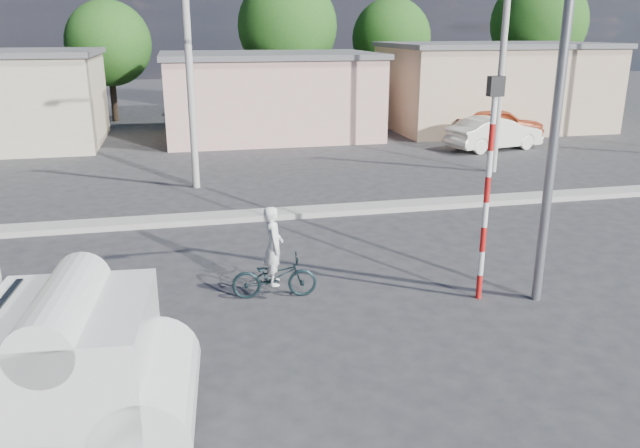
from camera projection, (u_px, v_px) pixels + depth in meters
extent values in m
plane|color=#2A2A2C|center=(343.00, 351.00, 10.46)|extent=(120.00, 120.00, 0.00)
cube|color=#99968E|center=(272.00, 214.00, 17.88)|extent=(40.00, 0.80, 0.16)
cylinder|color=black|center=(89.00, 384.00, 8.48)|extent=(1.14, 0.41, 1.11)
cylinder|color=red|center=(89.00, 384.00, 8.48)|extent=(0.57, 0.41, 0.55)
cube|color=silver|center=(71.00, 368.00, 7.24)|extent=(1.98, 2.21, 1.57)
cylinder|color=silver|center=(151.00, 396.00, 7.49)|extent=(1.27, 2.16, 1.11)
cylinder|color=silver|center=(64.00, 313.00, 7.02)|extent=(0.87, 2.13, 0.71)
cube|color=silver|center=(187.00, 422.00, 7.67)|extent=(0.31, 2.18, 0.28)
cube|color=black|center=(1.00, 337.00, 7.00)|extent=(0.22, 1.72, 0.71)
imported|color=black|center=(274.00, 276.00, 12.45)|extent=(1.74, 0.76, 0.89)
imported|color=white|center=(274.00, 260.00, 12.34)|extent=(0.44, 0.62, 1.59)
imported|color=white|center=(495.00, 133.00, 27.58)|extent=(4.62, 2.49, 1.44)
imported|color=#AD401D|center=(498.00, 123.00, 30.17)|extent=(4.45, 1.80, 1.52)
cylinder|color=red|center=(479.00, 286.00, 12.46)|extent=(0.11, 0.11, 0.50)
cylinder|color=white|center=(481.00, 263.00, 12.30)|extent=(0.11, 0.11, 0.50)
cylinder|color=red|center=(483.00, 239.00, 12.15)|extent=(0.11, 0.11, 0.50)
cylinder|color=white|center=(485.00, 215.00, 12.00)|extent=(0.11, 0.11, 0.50)
cylinder|color=red|center=(487.00, 190.00, 11.85)|extent=(0.11, 0.11, 0.50)
cylinder|color=white|center=(489.00, 164.00, 11.70)|extent=(0.11, 0.11, 0.50)
cylinder|color=red|center=(492.00, 137.00, 11.55)|extent=(0.11, 0.11, 0.50)
cylinder|color=white|center=(494.00, 110.00, 11.40)|extent=(0.11, 0.11, 0.50)
cube|color=black|center=(496.00, 86.00, 11.27)|extent=(0.28, 0.18, 0.36)
cylinder|color=slate|center=(562.00, 68.00, 11.13)|extent=(0.18, 0.18, 9.00)
cube|color=#D59A92|center=(269.00, 97.00, 30.77)|extent=(10.00, 7.00, 3.80)
cube|color=#59595B|center=(268.00, 55.00, 30.16)|extent=(10.30, 7.30, 0.24)
cube|color=tan|center=(492.00, 88.00, 33.23)|extent=(11.00, 7.00, 4.20)
cube|color=#59595B|center=(496.00, 45.00, 32.57)|extent=(11.30, 7.30, 0.24)
cylinder|color=#38281E|center=(113.00, 91.00, 35.65)|extent=(0.36, 0.36, 3.47)
sphere|color=#2E5E1C|center=(108.00, 43.00, 34.86)|extent=(4.71, 4.71, 4.71)
cylinder|color=#38281E|center=(288.00, 82.00, 36.71)|extent=(0.36, 0.36, 4.20)
sphere|color=#2E5E1C|center=(287.00, 26.00, 35.76)|extent=(5.70, 5.70, 5.70)
cylinder|color=#38281E|center=(390.00, 82.00, 40.13)|extent=(0.36, 0.36, 3.64)
sphere|color=#2E5E1C|center=(391.00, 38.00, 39.31)|extent=(4.94, 4.94, 4.94)
cylinder|color=#38281E|center=(533.00, 76.00, 40.05)|extent=(0.36, 0.36, 4.37)
sphere|color=#2E5E1C|center=(539.00, 23.00, 39.06)|extent=(5.93, 5.93, 5.93)
cylinder|color=#99968E|center=(189.00, 66.00, 20.00)|extent=(0.24, 0.24, 8.00)
cylinder|color=#99968E|center=(502.00, 62.00, 22.31)|extent=(0.24, 0.24, 8.00)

